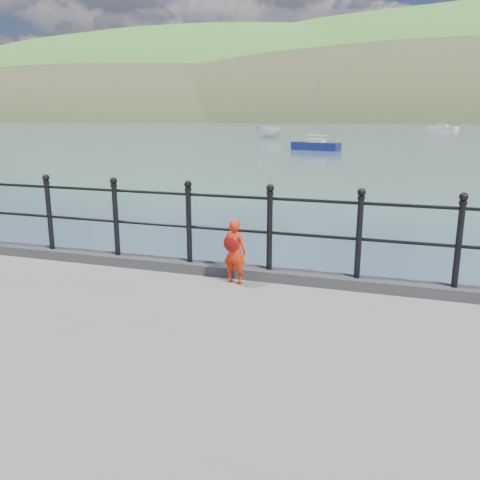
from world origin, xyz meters
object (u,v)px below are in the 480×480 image
(launch_white, at_px, (269,131))
(sailboat_deep, at_px, (442,128))
(child, at_px, (234,251))
(railing, at_px, (228,219))
(sailboat_port, at_px, (316,146))

(launch_white, height_order, sailboat_deep, sailboat_deep)
(child, xyz_separation_m, sailboat_deep, (8.26, 99.23, -1.11))
(child, height_order, launch_white, child)
(railing, bearing_deg, sailboat_port, 97.85)
(child, bearing_deg, sailboat_deep, -88.19)
(child, relative_size, sailboat_port, 0.14)
(railing, distance_m, sailboat_port, 39.70)
(sailboat_port, height_order, sailboat_deep, sailboat_deep)
(railing, height_order, child, railing)
(launch_white, xyz_separation_m, sailboat_deep, (23.36, 40.14, -0.58))
(launch_white, bearing_deg, railing, -48.73)
(sailboat_deep, bearing_deg, sailboat_port, -73.30)
(launch_white, relative_size, sailboat_deep, 0.55)
(railing, bearing_deg, child, -57.37)
(child, relative_size, sailboat_deep, 0.10)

